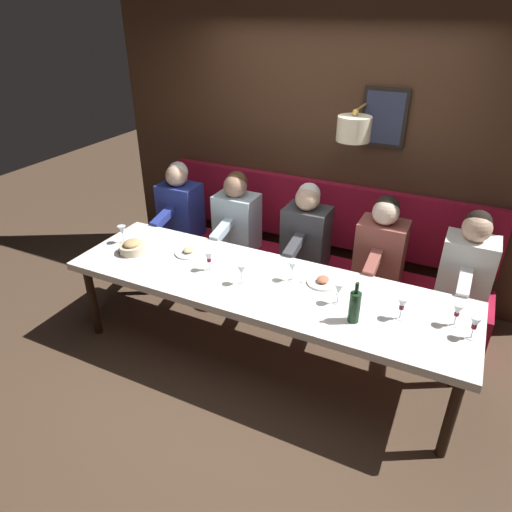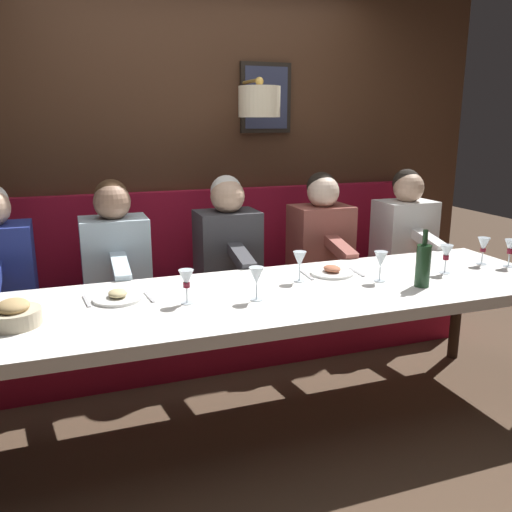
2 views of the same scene
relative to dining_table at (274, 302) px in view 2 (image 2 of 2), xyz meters
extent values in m
plane|color=#4C3828|center=(0.00, 0.00, -0.68)|extent=(12.00, 12.00, 0.00)
cube|color=white|center=(0.00, 0.00, 0.03)|extent=(0.90, 3.13, 0.06)
cylinder|color=black|center=(0.35, -1.46, -0.34)|extent=(0.07, 0.07, 0.68)
cube|color=maroon|center=(0.89, 0.00, -0.46)|extent=(0.52, 3.33, 0.45)
cube|color=#422819|center=(1.48, 0.00, 0.77)|extent=(0.10, 4.53, 2.90)
cube|color=maroon|center=(1.39, 0.00, 0.09)|extent=(0.10, 3.33, 0.64)
cube|color=black|center=(1.42, -0.48, 1.06)|extent=(0.04, 0.39, 0.50)
cube|color=#2D334C|center=(1.40, -0.48, 1.06)|extent=(0.01, 0.33, 0.44)
cylinder|color=#B78E3D|center=(1.25, -0.31, 1.16)|extent=(0.35, 0.02, 0.02)
cylinder|color=beige|center=(1.08, -0.31, 1.02)|extent=(0.28, 0.28, 0.20)
sphere|color=#B78E3D|center=(1.08, -0.31, 1.15)|extent=(0.06, 0.06, 0.06)
cube|color=white|center=(0.89, -1.39, 0.05)|extent=(0.30, 0.40, 0.56)
sphere|color=#D1A889|center=(0.87, -1.39, 0.43)|extent=(0.22, 0.22, 0.22)
sphere|color=black|center=(0.90, -1.39, 0.46)|extent=(0.20, 0.20, 0.20)
cube|color=white|center=(0.60, -1.39, 0.09)|extent=(0.33, 0.09, 0.14)
cube|color=#934C42|center=(0.89, -0.70, 0.05)|extent=(0.30, 0.40, 0.56)
sphere|color=beige|center=(0.87, -0.70, 0.43)|extent=(0.22, 0.22, 0.22)
sphere|color=black|center=(0.90, -0.70, 0.46)|extent=(0.20, 0.20, 0.20)
cube|color=#934C42|center=(0.60, -0.70, 0.09)|extent=(0.33, 0.09, 0.14)
cube|color=#3D3D42|center=(0.89, -0.02, 0.05)|extent=(0.30, 0.40, 0.56)
sphere|color=#D1A889|center=(0.87, -0.02, 0.43)|extent=(0.22, 0.22, 0.22)
sphere|color=silver|center=(0.90, -0.02, 0.46)|extent=(0.20, 0.20, 0.20)
cube|color=#3D3D42|center=(0.60, -0.02, 0.09)|extent=(0.33, 0.09, 0.14)
cube|color=silver|center=(0.89, 0.70, 0.05)|extent=(0.30, 0.40, 0.56)
sphere|color=#A37A60|center=(0.87, 0.70, 0.43)|extent=(0.22, 0.22, 0.22)
sphere|color=#4C331E|center=(0.90, 0.70, 0.46)|extent=(0.20, 0.20, 0.20)
cube|color=silver|center=(0.60, 0.70, 0.09)|extent=(0.33, 0.09, 0.14)
cylinder|color=white|center=(0.14, 0.75, 0.06)|extent=(0.24, 0.24, 0.01)
ellipsoid|color=#D1BC84|center=(0.14, 0.75, 0.09)|extent=(0.11, 0.09, 0.04)
cube|color=silver|center=(0.12, 0.61, 0.06)|extent=(0.17, 0.03, 0.01)
cube|color=silver|center=(0.16, 0.90, 0.06)|extent=(0.18, 0.03, 0.01)
cylinder|color=white|center=(0.18, -0.42, 0.06)|extent=(0.24, 0.24, 0.01)
ellipsoid|color=#B76647|center=(0.18, -0.42, 0.09)|extent=(0.11, 0.09, 0.04)
cube|color=silver|center=(0.16, -0.56, 0.06)|extent=(0.17, 0.02, 0.01)
cube|color=silver|center=(0.20, -0.27, 0.06)|extent=(0.18, 0.03, 0.01)
cylinder|color=silver|center=(0.07, -1.37, 0.06)|extent=(0.06, 0.06, 0.00)
cylinder|color=silver|center=(0.07, -1.37, 0.10)|extent=(0.01, 0.01, 0.07)
cone|color=silver|center=(0.07, -1.37, 0.18)|extent=(0.07, 0.07, 0.08)
cylinder|color=maroon|center=(0.07, -1.37, 0.14)|extent=(0.03, 0.03, 0.02)
cylinder|color=silver|center=(-0.03, -1.48, 0.06)|extent=(0.06, 0.06, 0.00)
cylinder|color=silver|center=(-0.03, -1.48, 0.10)|extent=(0.01, 0.01, 0.07)
cone|color=silver|center=(-0.03, -1.48, 0.18)|extent=(0.07, 0.07, 0.08)
cylinder|color=maroon|center=(-0.03, -1.48, 0.15)|extent=(0.03, 0.03, 0.03)
cylinder|color=silver|center=(-0.09, 0.13, 0.06)|extent=(0.06, 0.06, 0.00)
cylinder|color=silver|center=(-0.09, 0.13, 0.10)|extent=(0.01, 0.01, 0.07)
cone|color=silver|center=(-0.09, 0.13, 0.18)|extent=(0.07, 0.07, 0.08)
cylinder|color=silver|center=(-0.02, -0.60, 0.06)|extent=(0.06, 0.06, 0.00)
cylinder|color=silver|center=(-0.02, -0.60, 0.10)|extent=(0.01, 0.01, 0.07)
cone|color=silver|center=(-0.02, -0.60, 0.18)|extent=(0.07, 0.07, 0.08)
cylinder|color=silver|center=(-0.03, 0.45, 0.06)|extent=(0.06, 0.06, 0.00)
cylinder|color=silver|center=(-0.03, 0.45, 0.10)|extent=(0.01, 0.01, 0.07)
cone|color=silver|center=(-0.03, 0.45, 0.18)|extent=(0.07, 0.07, 0.08)
cylinder|color=maroon|center=(-0.03, 0.45, 0.15)|extent=(0.03, 0.03, 0.02)
cylinder|color=silver|center=(-0.01, -1.03, 0.06)|extent=(0.06, 0.06, 0.00)
cylinder|color=silver|center=(-0.01, -1.03, 0.10)|extent=(0.01, 0.01, 0.07)
cone|color=silver|center=(-0.01, -1.03, 0.18)|extent=(0.07, 0.07, 0.08)
cylinder|color=maroon|center=(-0.01, -1.03, 0.15)|extent=(0.03, 0.03, 0.03)
cylinder|color=silver|center=(0.12, -0.19, 0.06)|extent=(0.06, 0.06, 0.00)
cylinder|color=silver|center=(0.12, -0.19, 0.10)|extent=(0.01, 0.01, 0.07)
cone|color=silver|center=(0.12, -0.19, 0.18)|extent=(0.07, 0.07, 0.08)
cylinder|color=#19381E|center=(-0.18, -0.75, 0.17)|extent=(0.08, 0.08, 0.22)
cylinder|color=#19381E|center=(-0.18, -0.75, 0.32)|extent=(0.03, 0.03, 0.08)
cylinder|color=beige|center=(-0.06, 1.20, 0.09)|extent=(0.22, 0.22, 0.07)
ellipsoid|color=tan|center=(-0.06, 1.20, 0.14)|extent=(0.15, 0.13, 0.06)
camera|label=1|loc=(-2.69, -1.25, 1.93)|focal=32.15mm
camera|label=2|loc=(-2.37, 0.95, 0.89)|focal=37.29mm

